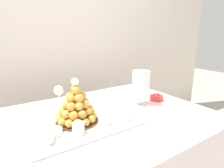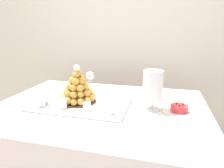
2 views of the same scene
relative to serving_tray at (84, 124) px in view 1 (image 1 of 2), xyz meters
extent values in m
cube|color=silver|center=(0.13, 1.01, 0.49)|extent=(4.80, 0.10, 2.50)
cylinder|color=brown|center=(0.73, 0.45, -0.39)|extent=(0.04, 0.04, 0.73)
cube|color=brown|center=(0.13, 0.04, -0.02)|extent=(1.31, 0.94, 0.02)
cube|color=white|center=(0.13, 0.04, -0.01)|extent=(1.37, 1.00, 0.00)
cube|color=white|center=(0.13, 0.54, -0.17)|extent=(1.37, 0.01, 0.32)
cube|color=white|center=(0.82, 0.04, -0.17)|extent=(0.01, 1.00, 0.32)
cube|color=white|center=(0.00, 0.00, 0.00)|extent=(0.63, 0.37, 0.01)
cube|color=white|center=(0.00, -0.18, 0.01)|extent=(0.63, 0.01, 0.02)
cube|color=white|center=(0.00, 0.18, 0.01)|extent=(0.63, 0.01, 0.02)
cube|color=white|center=(-0.31, 0.00, 0.01)|extent=(0.01, 0.37, 0.02)
cube|color=white|center=(0.31, 0.00, 0.01)|extent=(0.01, 0.37, 0.02)
cylinder|color=white|center=(0.00, 0.00, 0.00)|extent=(0.34, 0.34, 0.00)
cylinder|color=#4C331E|center=(-0.03, 0.04, 0.01)|extent=(0.24, 0.24, 0.01)
cone|color=#B87D31|center=(-0.03, 0.04, 0.11)|extent=(0.16, 0.16, 0.20)
sphere|color=gold|center=(0.07, 0.04, 0.04)|extent=(0.05, 0.05, 0.05)
sphere|color=gold|center=(0.06, 0.09, 0.04)|extent=(0.05, 0.05, 0.05)
sphere|color=gold|center=(0.03, 0.12, 0.04)|extent=(0.05, 0.05, 0.05)
sphere|color=gold|center=(-0.02, 0.13, 0.04)|extent=(0.05, 0.05, 0.05)
sphere|color=gold|center=(-0.06, 0.13, 0.03)|extent=(0.04, 0.04, 0.04)
sphere|color=gold|center=(-0.10, 0.10, 0.03)|extent=(0.05, 0.05, 0.05)
sphere|color=gold|center=(-0.12, 0.06, 0.03)|extent=(0.04, 0.04, 0.04)
sphere|color=gold|center=(-0.12, 0.02, 0.03)|extent=(0.05, 0.05, 0.05)
sphere|color=gold|center=(-0.10, -0.02, 0.04)|extent=(0.04, 0.04, 0.04)
sphere|color=gold|center=(-0.06, -0.04, 0.04)|extent=(0.05, 0.05, 0.05)
sphere|color=gold|center=(-0.02, -0.05, 0.03)|extent=(0.04, 0.04, 0.04)
sphere|color=gold|center=(0.03, -0.03, 0.03)|extent=(0.05, 0.05, 0.05)
sphere|color=gold|center=(0.06, 0.00, 0.04)|extent=(0.04, 0.04, 0.04)
sphere|color=gold|center=(0.04, 0.07, 0.08)|extent=(0.05, 0.05, 0.05)
sphere|color=gold|center=(0.01, 0.10, 0.07)|extent=(0.05, 0.05, 0.05)
sphere|color=gold|center=(-0.03, 0.12, 0.07)|extent=(0.04, 0.04, 0.04)
sphere|color=gold|center=(-0.07, 0.10, 0.07)|extent=(0.04, 0.04, 0.04)
sphere|color=gold|center=(-0.10, 0.06, 0.08)|extent=(0.04, 0.04, 0.04)
sphere|color=gold|center=(-0.10, 0.02, 0.07)|extent=(0.05, 0.05, 0.05)
sphere|color=gold|center=(-0.07, -0.02, 0.07)|extent=(0.05, 0.05, 0.05)
sphere|color=gold|center=(-0.02, -0.03, 0.07)|extent=(0.05, 0.05, 0.05)
sphere|color=gold|center=(0.02, -0.02, 0.08)|extent=(0.04, 0.04, 0.04)
sphere|color=gold|center=(0.04, 0.02, 0.07)|extent=(0.05, 0.05, 0.05)
sphere|color=gold|center=(0.02, 0.08, 0.11)|extent=(0.05, 0.05, 0.05)
sphere|color=gold|center=(-0.02, 0.10, 0.12)|extent=(0.05, 0.05, 0.05)
sphere|color=gold|center=(-0.06, 0.08, 0.12)|extent=(0.04, 0.04, 0.04)
sphere|color=gold|center=(-0.08, 0.05, 0.11)|extent=(0.05, 0.05, 0.05)
sphere|color=gold|center=(-0.07, 0.01, 0.11)|extent=(0.05, 0.05, 0.05)
sphere|color=gold|center=(-0.03, -0.01, 0.11)|extent=(0.05, 0.05, 0.05)
sphere|color=gold|center=(0.01, 0.00, 0.11)|extent=(0.05, 0.05, 0.05)
sphere|color=gold|center=(0.03, 0.04, 0.11)|extent=(0.05, 0.05, 0.05)
sphere|color=gold|center=(-0.01, 0.07, 0.15)|extent=(0.05, 0.05, 0.05)
sphere|color=gold|center=(-0.05, 0.07, 0.15)|extent=(0.05, 0.05, 0.05)
sphere|color=gold|center=(-0.06, 0.03, 0.15)|extent=(0.04, 0.04, 0.04)
sphere|color=gold|center=(-0.02, 0.01, 0.15)|extent=(0.05, 0.05, 0.05)
sphere|color=gold|center=(0.01, 0.04, 0.15)|extent=(0.05, 0.05, 0.05)
sphere|color=gold|center=(-0.02, 0.06, 0.20)|extent=(0.04, 0.04, 0.04)
sphere|color=gold|center=(-0.03, 0.03, 0.19)|extent=(0.05, 0.05, 0.05)
sphere|color=white|center=(-0.03, 0.04, 0.24)|extent=(0.04, 0.04, 0.04)
cylinder|color=silver|center=(-0.23, -0.09, 0.03)|extent=(0.06, 0.06, 0.05)
cylinder|color=gold|center=(-0.23, -0.09, 0.01)|extent=(0.06, 0.06, 0.02)
cylinder|color=#EAC166|center=(-0.23, -0.09, 0.03)|extent=(0.06, 0.06, 0.02)
sphere|color=brown|center=(-0.22, -0.08, 0.04)|extent=(0.02, 0.02, 0.02)
cylinder|color=silver|center=(-0.08, -0.09, 0.03)|extent=(0.06, 0.06, 0.06)
cylinder|color=gold|center=(-0.08, -0.09, 0.02)|extent=(0.06, 0.06, 0.02)
cylinder|color=#EAC166|center=(-0.08, -0.09, 0.04)|extent=(0.06, 0.06, 0.02)
sphere|color=brown|center=(-0.08, -0.09, 0.05)|extent=(0.02, 0.02, 0.02)
cylinder|color=silver|center=(0.09, -0.08, 0.03)|extent=(0.05, 0.05, 0.05)
cylinder|color=brown|center=(0.09, -0.08, 0.01)|extent=(0.04, 0.04, 0.02)
cylinder|color=#8C603D|center=(0.09, -0.08, 0.03)|extent=(0.04, 0.04, 0.01)
sphere|color=brown|center=(0.09, -0.08, 0.04)|extent=(0.01, 0.01, 0.01)
cylinder|color=silver|center=(0.23, -0.09, 0.03)|extent=(0.05, 0.05, 0.05)
cylinder|color=brown|center=(0.23, -0.09, 0.01)|extent=(0.05, 0.05, 0.02)
cylinder|color=#8C603D|center=(0.23, -0.09, 0.03)|extent=(0.05, 0.05, 0.01)
sphere|color=brown|center=(0.24, -0.09, 0.04)|extent=(0.01, 0.01, 0.01)
cylinder|color=white|center=(-0.18, -0.02, 0.02)|extent=(0.09, 0.09, 0.03)
cylinder|color=#F2CC59|center=(-0.18, -0.02, 0.03)|extent=(0.08, 0.08, 0.00)
cylinder|color=white|center=(0.47, 0.05, 0.00)|extent=(0.10, 0.10, 0.01)
cylinder|color=white|center=(0.47, 0.05, 0.04)|extent=(0.02, 0.02, 0.07)
cylinder|color=white|center=(0.47, 0.05, 0.16)|extent=(0.12, 0.12, 0.17)
cylinder|color=#9ED860|center=(0.50, 0.05, 0.09)|extent=(0.04, 0.04, 0.04)
cylinder|color=#F9A54C|center=(0.47, 0.07, 0.09)|extent=(0.06, 0.04, 0.06)
cylinder|color=#9ED860|center=(0.44, 0.05, 0.09)|extent=(0.04, 0.04, 0.03)
cylinder|color=#F9A54C|center=(0.46, 0.03, 0.09)|extent=(0.06, 0.04, 0.06)
cylinder|color=yellow|center=(0.49, 0.07, 0.11)|extent=(0.05, 0.04, 0.05)
cylinder|color=pink|center=(0.45, 0.06, 0.11)|extent=(0.05, 0.04, 0.05)
cylinder|color=#F9A54C|center=(0.48, 0.02, 0.11)|extent=(0.05, 0.04, 0.05)
cylinder|color=#72B2E0|center=(0.47, 0.07, 0.13)|extent=(0.05, 0.05, 0.03)
cylinder|color=brown|center=(0.45, 0.06, 0.13)|extent=(0.06, 0.04, 0.06)
cylinder|color=#E54C47|center=(0.45, 0.02, 0.13)|extent=(0.04, 0.04, 0.04)
cylinder|color=#D199D8|center=(0.49, 0.03, 0.13)|extent=(0.04, 0.04, 0.04)
cylinder|color=#E54C47|center=(0.46, 0.07, 0.15)|extent=(0.04, 0.04, 0.04)
cylinder|color=#D199D8|center=(0.44, 0.05, 0.15)|extent=(0.06, 0.04, 0.06)
cylinder|color=#9ED860|center=(0.47, 0.02, 0.15)|extent=(0.04, 0.04, 0.04)
cylinder|color=#D199D8|center=(0.48, 0.05, 0.15)|extent=(0.05, 0.05, 0.02)
cylinder|color=#E54C47|center=(0.44, 0.07, 0.17)|extent=(0.06, 0.05, 0.06)
cylinder|color=#F9A54C|center=(0.46, 0.04, 0.17)|extent=(0.05, 0.05, 0.05)
cylinder|color=#72B2E0|center=(0.49, 0.06, 0.17)|extent=(0.05, 0.05, 0.04)
cylinder|color=brown|center=(0.43, 0.06, 0.19)|extent=(0.06, 0.05, 0.05)
cylinder|color=pink|center=(0.47, 0.03, 0.19)|extent=(0.05, 0.05, 0.05)
cylinder|color=#9ED860|center=(0.47, 0.07, 0.19)|extent=(0.05, 0.04, 0.05)
cylinder|color=#9ED860|center=(0.45, 0.05, 0.21)|extent=(0.05, 0.04, 0.05)
cylinder|color=#72B2E0|center=(0.47, 0.05, 0.21)|extent=(0.05, 0.05, 0.04)
cylinder|color=brown|center=(0.46, 0.07, 0.21)|extent=(0.05, 0.05, 0.05)
cylinder|color=yellow|center=(0.45, 0.03, 0.23)|extent=(0.05, 0.04, 0.05)
cylinder|color=#9ED860|center=(0.48, 0.05, 0.23)|extent=(0.05, 0.05, 0.04)
cylinder|color=yellow|center=(0.48, 0.08, 0.23)|extent=(0.05, 0.05, 0.03)
cylinder|color=#72B2E0|center=(0.45, 0.06, 0.23)|extent=(0.04, 0.05, 0.04)
cylinder|color=white|center=(0.63, 0.05, 0.00)|extent=(0.22, 0.22, 0.01)
torus|color=gold|center=(0.63, 0.05, 0.00)|extent=(0.21, 0.21, 0.00)
cylinder|color=red|center=(0.63, 0.05, 0.02)|extent=(0.10, 0.10, 0.04)
sphere|color=#A51923|center=(0.65, 0.06, 0.05)|extent=(0.01, 0.01, 0.01)
sphere|color=#A51923|center=(0.61, 0.06, 0.05)|extent=(0.01, 0.01, 0.01)
sphere|color=#A51923|center=(0.63, 0.03, 0.05)|extent=(0.01, 0.01, 0.01)
cylinder|color=silver|center=(-0.04, 0.31, 0.00)|extent=(0.06, 0.06, 0.00)
cylinder|color=silver|center=(-0.04, 0.31, 0.05)|extent=(0.01, 0.01, 0.10)
sphere|color=silver|center=(-0.04, 0.31, 0.12)|extent=(0.07, 0.07, 0.07)
cylinder|color=#EAE08C|center=(-0.04, 0.31, 0.12)|extent=(0.05, 0.05, 0.03)
camera|label=1|loc=(-0.40, -0.89, 0.49)|focal=30.02mm
camera|label=2|loc=(0.52, -1.13, 0.48)|focal=31.83mm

